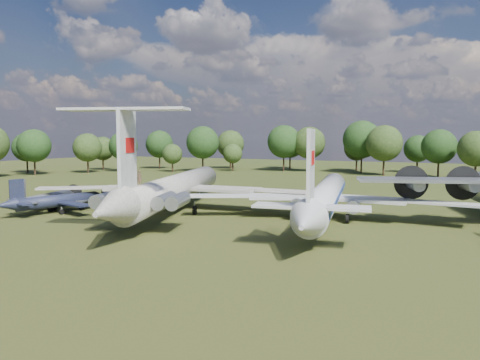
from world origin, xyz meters
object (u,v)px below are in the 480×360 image
at_px(il62_airliner, 177,193).
at_px(tu104_jet, 325,202).
at_px(small_prop_west, 58,204).
at_px(person_on_il62, 139,178).
at_px(small_prop_northwest, 46,202).

xyz_separation_m(il62_airliner, tu104_jet, (20.51, 2.03, -0.24)).
relative_size(small_prop_west, person_on_il62, 10.42).
bearing_deg(small_prop_northwest, person_on_il62, -31.48).
bearing_deg(person_on_il62, il62_airliner, -84.87).
xyz_separation_m(tu104_jet, small_prop_northwest, (-37.91, -9.13, -1.14)).
bearing_deg(small_prop_west, tu104_jet, 31.89).
xyz_separation_m(il62_airliner, small_prop_northwest, (-17.39, -7.10, -1.38)).
bearing_deg(person_on_il62, small_prop_northwest, -29.86).
distance_m(tu104_jet, person_on_il62, 22.78).
bearing_deg(il62_airliner, tu104_jet, -12.45).
bearing_deg(tu104_jet, small_prop_northwest, -177.69).
bearing_deg(small_prop_west, person_on_il62, -1.54).
distance_m(small_prop_west, small_prop_northwest, 3.60).
relative_size(tu104_jet, small_prop_west, 2.74).
bearing_deg(small_prop_west, small_prop_northwest, 179.51).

